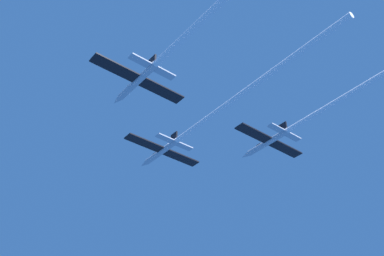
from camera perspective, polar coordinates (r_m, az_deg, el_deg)
jet_lead at (r=91.61m, az=2.15°, el=1.34°), size 18.92×58.74×3.13m
jet_left_wing at (r=73.88m, az=0.29°, el=12.49°), size 18.92×58.94×3.13m
jet_right_wing at (r=94.64m, az=16.12°, el=2.23°), size 18.92×55.75×3.13m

